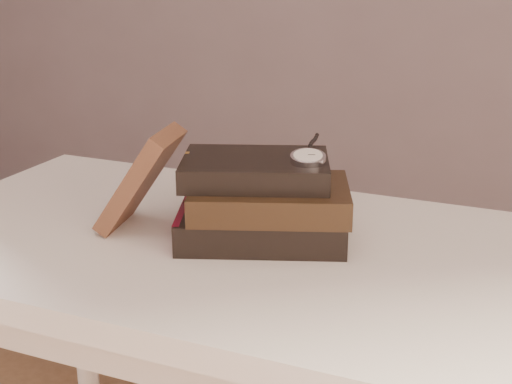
% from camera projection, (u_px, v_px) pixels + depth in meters
% --- Properties ---
extents(table, '(1.00, 0.60, 0.75)m').
position_uv_depth(table, '(204.00, 286.00, 1.15)').
color(table, silver).
rests_on(table, ground).
extents(book_stack, '(0.31, 0.25, 0.13)m').
position_uv_depth(book_stack, '(263.00, 202.00, 1.09)').
color(book_stack, black).
rests_on(book_stack, table).
extents(journal, '(0.14, 0.13, 0.17)m').
position_uv_depth(journal, '(140.00, 179.00, 1.12)').
color(journal, '#48291B').
rests_on(journal, table).
extents(pocket_watch, '(0.07, 0.16, 0.02)m').
position_uv_depth(pocket_watch, '(308.00, 156.00, 1.05)').
color(pocket_watch, silver).
rests_on(pocket_watch, book_stack).
extents(eyeglasses, '(0.14, 0.15, 0.05)m').
position_uv_depth(eyeglasses, '(210.00, 176.00, 1.18)').
color(eyeglasses, silver).
rests_on(eyeglasses, book_stack).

